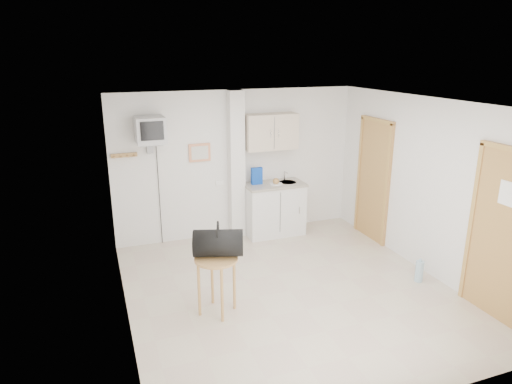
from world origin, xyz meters
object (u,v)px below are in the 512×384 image
object	(u,v)px
crt_television	(150,131)
round_table	(216,267)
duffel_bag	(218,243)
water_bottle	(419,271)

from	to	relation	value
crt_television	round_table	world-z (taller)	crt_television
round_table	duffel_bag	world-z (taller)	duffel_bag
round_table	water_bottle	size ratio (longest dim) A/B	2.15
crt_television	round_table	size ratio (longest dim) A/B	2.94
crt_television	duffel_bag	distance (m)	2.41
crt_television	water_bottle	world-z (taller)	crt_television
duffel_bag	crt_television	bearing A→B (deg)	119.72
duffel_bag	water_bottle	distance (m)	2.93
crt_television	round_table	bearing A→B (deg)	-79.66
crt_television	duffel_bag	world-z (taller)	crt_television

